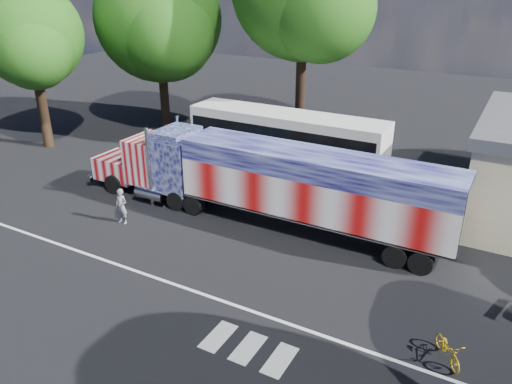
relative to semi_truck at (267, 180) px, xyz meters
The scene contains 8 objects.
ground 4.41m from the semi_truck, 92.48° to the right, with size 100.00×100.00×0.00m, color black.
lane_markings 8.04m from the semi_truck, 78.45° to the right, with size 30.00×2.67×0.01m.
semi_truck is the anchor object (origin of this frame).
coach_bus 7.44m from the semi_truck, 108.29° to the left, with size 12.68×2.95×3.69m.
woman 7.40m from the semi_truck, 149.83° to the right, with size 0.67×0.44×1.83m, color slate.
bicycle 11.60m from the semi_truck, 31.12° to the right, with size 0.58×1.66×0.87m, color gold.
tree_nw_a 19.48m from the semi_truck, 143.72° to the left, with size 9.98×9.50×13.20m.
tree_w_a 20.28m from the semi_truck, behind, with size 7.31×6.97×11.31m.
Camera 1 is at (10.66, -16.31, 11.70)m, focal length 35.00 mm.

